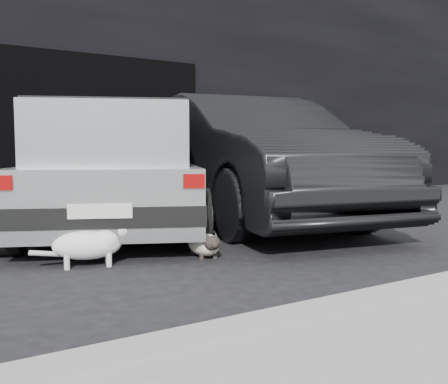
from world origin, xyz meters
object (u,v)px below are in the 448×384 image
cat_siamese (205,244)px  cat_white (92,243)px  silver_hatchback (116,164)px  second_car (247,158)px

cat_siamese → cat_white: size_ratio=0.89×
silver_hatchback → cat_white: 1.93m
second_car → cat_siamese: (-1.67, -1.78, -0.74)m
cat_siamese → cat_white: bearing=0.3°
silver_hatchback → cat_white: silver_hatchback is taller
second_car → cat_siamese: second_car is taller
silver_hatchback → cat_siamese: silver_hatchback is taller
second_car → cat_white: size_ratio=6.26×
second_car → cat_white: second_car is taller
silver_hatchback → cat_siamese: (0.16, -1.84, -0.68)m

